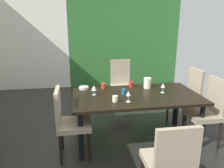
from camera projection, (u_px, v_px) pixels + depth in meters
ground_plane at (101, 143)px, 3.40m from camera, size 5.23×6.38×0.02m
back_panel_interior at (28, 38)px, 5.74m from camera, size 2.09×0.10×2.77m
garden_window_panel at (125, 37)px, 6.14m from camera, size 3.14×0.10×2.77m
dining_table at (136, 99)px, 3.34m from camera, size 1.92×1.04×0.74m
chair_left_near at (68, 120)px, 2.93m from camera, size 0.45×0.44×0.98m
chair_right_near at (208, 109)px, 3.24m from camera, size 0.44×0.44×1.03m
chair_head_near at (170, 161)px, 2.08m from camera, size 0.44×0.44×0.95m
chair_right_far at (188, 95)px, 3.81m from camera, size 0.44×0.44×1.04m
chair_head_far at (121, 82)px, 4.67m from camera, size 0.44×0.45×1.02m
wine_glass_north at (94, 88)px, 3.28m from camera, size 0.08×0.08×0.15m
wine_glass_corner at (128, 94)px, 3.00m from camera, size 0.07×0.07×0.16m
wine_glass_rear at (163, 86)px, 3.39m from camera, size 0.07×0.07×0.15m
serving_bowl_south at (84, 88)px, 3.60m from camera, size 0.16×0.16×0.04m
cup_west at (131, 84)px, 3.70m from camera, size 0.08×0.08×0.10m
cup_near_window at (103, 86)px, 3.61m from camera, size 0.07×0.07×0.09m
cup_center at (115, 99)px, 3.03m from camera, size 0.08×0.08×0.09m
cup_left at (124, 92)px, 3.31m from camera, size 0.06×0.06×0.09m
pitcher_east at (147, 83)px, 3.62m from camera, size 0.14×0.12×0.18m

